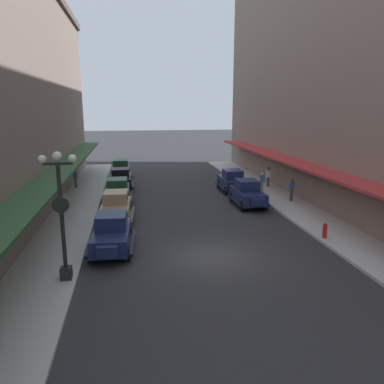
{
  "coord_description": "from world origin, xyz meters",
  "views": [
    {
      "loc": [
        -3.65,
        -16.46,
        6.94
      ],
      "look_at": [
        0.0,
        6.0,
        1.8
      ],
      "focal_mm": 35.31,
      "sensor_mm": 36.0,
      "label": 1
    }
  ],
  "objects_px": {
    "pedestrian_2": "(262,182)",
    "parked_car_5": "(248,193)",
    "parked_car_1": "(116,206)",
    "parked_car_2": "(112,233)",
    "fire_hydrant": "(325,230)",
    "lamp_post_with_clock": "(61,211)",
    "parked_car_0": "(232,180)",
    "parked_car_6": "(118,190)",
    "parked_car_4": "(121,178)",
    "pedestrian_3": "(291,190)",
    "parked_car_3": "(121,168)",
    "pedestrian_0": "(75,178)",
    "pedestrian_1": "(268,177)"
  },
  "relations": [
    {
      "from": "pedestrian_2",
      "to": "parked_car_5",
      "type": "bearing_deg",
      "value": -123.91
    },
    {
      "from": "parked_car_1",
      "to": "parked_car_2",
      "type": "bearing_deg",
      "value": -90.39
    },
    {
      "from": "parked_car_1",
      "to": "fire_hydrant",
      "type": "xyz_separation_m",
      "value": [
        11.04,
        -5.33,
        -0.38
      ]
    },
    {
      "from": "lamp_post_with_clock",
      "to": "parked_car_0",
      "type": "bearing_deg",
      "value": 54.39
    },
    {
      "from": "parked_car_6",
      "to": "fire_hydrant",
      "type": "relative_size",
      "value": 5.21
    },
    {
      "from": "parked_car_4",
      "to": "pedestrian_3",
      "type": "xyz_separation_m",
      "value": [
        12.52,
        -6.87,
        0.05
      ]
    },
    {
      "from": "parked_car_2",
      "to": "parked_car_3",
      "type": "height_order",
      "value": "same"
    },
    {
      "from": "pedestrian_0",
      "to": "parked_car_0",
      "type": "bearing_deg",
      "value": -11.64
    },
    {
      "from": "parked_car_1",
      "to": "fire_hydrant",
      "type": "height_order",
      "value": "parked_car_1"
    },
    {
      "from": "parked_car_4",
      "to": "parked_car_6",
      "type": "height_order",
      "value": "same"
    },
    {
      "from": "pedestrian_3",
      "to": "fire_hydrant",
      "type": "bearing_deg",
      "value": -101.27
    },
    {
      "from": "parked_car_4",
      "to": "pedestrian_2",
      "type": "distance_m",
      "value": 11.98
    },
    {
      "from": "parked_car_6",
      "to": "pedestrian_1",
      "type": "xyz_separation_m",
      "value": [
        12.79,
        3.01,
        0.07
      ]
    },
    {
      "from": "parked_car_0",
      "to": "parked_car_6",
      "type": "height_order",
      "value": "same"
    },
    {
      "from": "parked_car_4",
      "to": "fire_hydrant",
      "type": "xyz_separation_m",
      "value": [
        10.94,
        -14.8,
        -0.38
      ]
    },
    {
      "from": "parked_car_5",
      "to": "pedestrian_3",
      "type": "xyz_separation_m",
      "value": [
        3.42,
        0.24,
        0.05
      ]
    },
    {
      "from": "parked_car_3",
      "to": "fire_hydrant",
      "type": "height_order",
      "value": "parked_car_3"
    },
    {
      "from": "fire_hydrant",
      "to": "pedestrian_0",
      "type": "relative_size",
      "value": 0.49
    },
    {
      "from": "lamp_post_with_clock",
      "to": "parked_car_6",
      "type": "bearing_deg",
      "value": 82.63
    },
    {
      "from": "parked_car_4",
      "to": "pedestrian_1",
      "type": "distance_m",
      "value": 12.78
    },
    {
      "from": "parked_car_2",
      "to": "pedestrian_3",
      "type": "distance_m",
      "value": 14.78
    },
    {
      "from": "parked_car_3",
      "to": "parked_car_6",
      "type": "height_order",
      "value": "same"
    },
    {
      "from": "pedestrian_2",
      "to": "fire_hydrant",
      "type": "bearing_deg",
      "value": -92.29
    },
    {
      "from": "parked_car_2",
      "to": "lamp_post_with_clock",
      "type": "xyz_separation_m",
      "value": [
        -1.68,
        -3.19,
        2.04
      ]
    },
    {
      "from": "fire_hydrant",
      "to": "pedestrian_2",
      "type": "bearing_deg",
      "value": 87.71
    },
    {
      "from": "parked_car_5",
      "to": "pedestrian_3",
      "type": "distance_m",
      "value": 3.43
    },
    {
      "from": "lamp_post_with_clock",
      "to": "pedestrian_3",
      "type": "bearing_deg",
      "value": 37.06
    },
    {
      "from": "parked_car_1",
      "to": "parked_car_5",
      "type": "relative_size",
      "value": 1.01
    },
    {
      "from": "parked_car_3",
      "to": "parked_car_6",
      "type": "bearing_deg",
      "value": -90.05
    },
    {
      "from": "parked_car_0",
      "to": "parked_car_2",
      "type": "relative_size",
      "value": 0.99
    },
    {
      "from": "fire_hydrant",
      "to": "pedestrian_0",
      "type": "distance_m",
      "value": 21.21
    },
    {
      "from": "parked_car_1",
      "to": "pedestrian_3",
      "type": "bearing_deg",
      "value": 11.63
    },
    {
      "from": "parked_car_4",
      "to": "pedestrian_0",
      "type": "relative_size",
      "value": 2.56
    },
    {
      "from": "parked_car_1",
      "to": "pedestrian_2",
      "type": "height_order",
      "value": "parked_car_1"
    },
    {
      "from": "pedestrian_0",
      "to": "pedestrian_3",
      "type": "distance_m",
      "value": 17.89
    },
    {
      "from": "parked_car_3",
      "to": "pedestrian_0",
      "type": "relative_size",
      "value": 2.55
    },
    {
      "from": "parked_car_0",
      "to": "parked_car_5",
      "type": "bearing_deg",
      "value": -91.71
    },
    {
      "from": "parked_car_2",
      "to": "parked_car_4",
      "type": "bearing_deg",
      "value": 89.5
    },
    {
      "from": "parked_car_3",
      "to": "lamp_post_with_clock",
      "type": "height_order",
      "value": "lamp_post_with_clock"
    },
    {
      "from": "parked_car_0",
      "to": "pedestrian_2",
      "type": "xyz_separation_m",
      "value": [
        2.15,
        -1.44,
        0.05
      ]
    },
    {
      "from": "parked_car_3",
      "to": "pedestrian_2",
      "type": "bearing_deg",
      "value": -38.51
    },
    {
      "from": "parked_car_5",
      "to": "parked_car_4",
      "type": "bearing_deg",
      "value": 141.98
    },
    {
      "from": "parked_car_0",
      "to": "pedestrian_3",
      "type": "relative_size",
      "value": 2.61
    },
    {
      "from": "pedestrian_2",
      "to": "pedestrian_3",
      "type": "relative_size",
      "value": 1.0
    },
    {
      "from": "parked_car_3",
      "to": "pedestrian_3",
      "type": "relative_size",
      "value": 2.6
    },
    {
      "from": "lamp_post_with_clock",
      "to": "fire_hydrant",
      "type": "height_order",
      "value": "lamp_post_with_clock"
    },
    {
      "from": "parked_car_6",
      "to": "pedestrian_1",
      "type": "bearing_deg",
      "value": 13.26
    },
    {
      "from": "parked_car_2",
      "to": "parked_car_4",
      "type": "relative_size",
      "value": 1.01
    },
    {
      "from": "lamp_post_with_clock",
      "to": "pedestrian_0",
      "type": "bearing_deg",
      "value": 96.32
    },
    {
      "from": "pedestrian_3",
      "to": "parked_car_6",
      "type": "bearing_deg",
      "value": 170.28
    }
  ]
}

